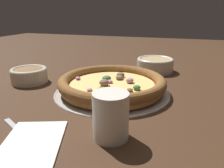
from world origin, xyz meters
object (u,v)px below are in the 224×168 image
object	(u,v)px
pizza	(112,83)
napkin	(32,143)
fork	(23,134)
pizza_tray	(112,91)
bowl_near	(155,64)
drinking_cup	(111,116)
bowl_far	(29,74)

from	to	relation	value
pizza	napkin	world-z (taller)	pizza
napkin	fork	xyz separation A→B (m)	(0.02, 0.04, -0.00)
napkin	pizza_tray	bearing A→B (deg)	-10.98
pizza_tray	bowl_near	world-z (taller)	bowl_near
pizza	drinking_cup	distance (m)	0.26
drinking_cup	napkin	distance (m)	0.16
bowl_far	drinking_cup	bearing A→B (deg)	-123.03
pizza_tray	bowl_far	distance (m)	0.31
bowl_far	pizza_tray	bearing A→B (deg)	-91.35
bowl_near	bowl_far	distance (m)	0.50
bowl_far	pizza	bearing A→B (deg)	-91.37
drinking_cup	fork	size ratio (longest dim) A/B	0.63
pizza_tray	bowl_far	bearing A→B (deg)	88.65
fork	pizza	bearing A→B (deg)	99.43
bowl_far	fork	bearing A→B (deg)	-144.85
fork	napkin	bearing A→B (deg)	-1.65
pizza	drinking_cup	world-z (taller)	drinking_cup
bowl_far	napkin	bearing A→B (deg)	-142.17
pizza_tray	drinking_cup	distance (m)	0.26
bowl_near	napkin	size ratio (longest dim) A/B	0.77
pizza	fork	size ratio (longest dim) A/B	2.18
bowl_far	drinking_cup	world-z (taller)	drinking_cup
bowl_near	napkin	xyz separation A→B (m)	(-0.61, 0.16, -0.03)
bowl_near	drinking_cup	world-z (taller)	drinking_cup
pizza	bowl_far	xyz separation A→B (m)	(0.01, 0.31, -0.00)
pizza	bowl_far	world-z (taller)	same
fork	bowl_far	bearing A→B (deg)	153.57
pizza_tray	bowl_near	xyz separation A→B (m)	(0.30, -0.10, 0.03)
napkin	fork	distance (m)	0.05
bowl_far	drinking_cup	xyz separation A→B (m)	(-0.25, -0.39, 0.02)
bowl_near	napkin	bearing A→B (deg)	165.62
pizza	napkin	distance (m)	0.32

